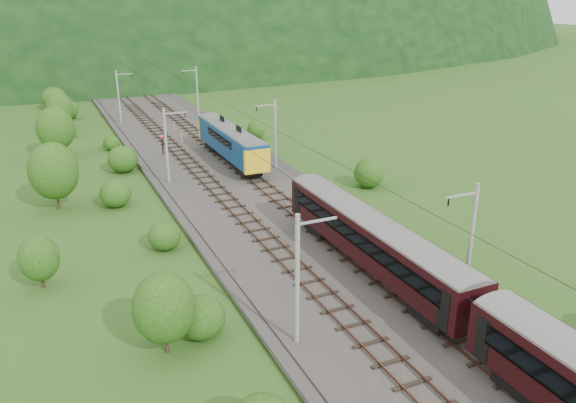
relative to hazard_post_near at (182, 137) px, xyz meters
name	(u,v)px	position (x,y,z in m)	size (l,w,h in m)	color
ground	(386,321)	(0.57, -48.36, -0.99)	(600.00, 600.00, 0.00)	#33591B
railbed	(314,255)	(0.57, -38.36, -0.84)	(14.00, 220.00, 0.30)	#38332D
track_left	(286,259)	(-1.83, -38.36, -0.62)	(2.40, 220.00, 0.27)	brown
track_right	(341,247)	(2.97, -38.36, -0.62)	(2.40, 220.00, 0.27)	brown
catenary_left	(167,144)	(-5.55, -16.36, 3.51)	(2.54, 192.28, 8.00)	gray
catenary_right	(275,133)	(6.70, -16.36, 3.51)	(2.54, 192.28, 8.00)	gray
overhead_wires	(315,170)	(0.57, -38.36, 6.11)	(4.83, 198.00, 0.03)	black
mountain_main	(67,37)	(0.57, 211.64, -0.99)	(504.00, 360.00, 244.00)	black
hazard_post_near	(182,137)	(0.00, 0.00, 0.00)	(0.15, 0.15, 1.38)	red
hazard_post_far	(174,126)	(0.60, 6.90, -0.01)	(0.14, 0.14, 1.35)	red
signal	(162,143)	(-3.75, -5.25, 0.76)	(0.27, 0.27, 2.48)	black
vegetation_left	(114,242)	(-13.79, -34.87, 1.61)	(12.62, 147.27, 6.50)	#174312
vegetation_right	(459,227)	(12.55, -40.89, 0.42)	(5.94, 92.37, 3.19)	#174312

